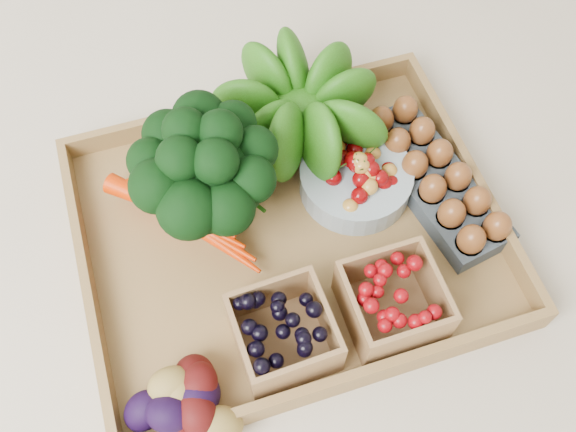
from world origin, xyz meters
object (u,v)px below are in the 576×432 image
object	(u,v)px
tray	(288,235)
cherry_bowl	(356,180)
egg_carton	(432,181)
broccoli	(210,193)

from	to	relation	value
tray	cherry_bowl	size ratio (longest dim) A/B	3.51
cherry_bowl	egg_carton	bearing A→B (deg)	-17.27
tray	egg_carton	bearing A→B (deg)	2.09
tray	broccoli	xyz separation A→B (m)	(-0.09, 0.05, 0.08)
tray	egg_carton	world-z (taller)	egg_carton
tray	broccoli	bearing A→B (deg)	152.80
tray	cherry_bowl	distance (m)	0.12
cherry_bowl	egg_carton	distance (m)	0.11
tray	cherry_bowl	xyz separation A→B (m)	(0.11, 0.04, 0.03)
tray	cherry_bowl	world-z (taller)	cherry_bowl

